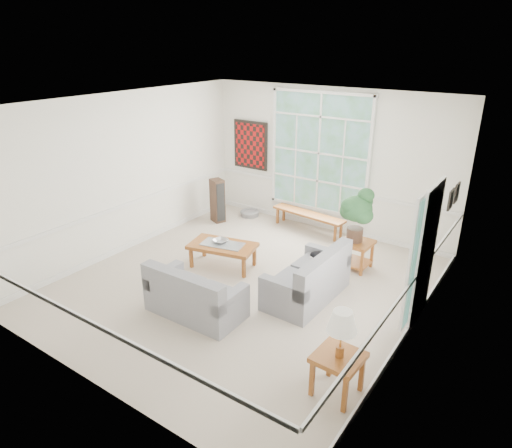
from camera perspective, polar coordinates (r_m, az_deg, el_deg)
The scene contains 24 objects.
floor at distance 7.84m, azimuth -1.44°, elevation -7.45°, with size 5.50×6.00×0.01m, color #B7A896.
ceiling at distance 6.87m, azimuth -1.69°, elevation 14.88°, with size 5.50×6.00×0.02m, color white.
wall_back at distance 9.70m, azimuth 9.01°, elevation 7.78°, with size 5.50×0.02×3.00m, color white.
wall_front at distance 5.30m, azimuth -21.10°, elevation -6.09°, with size 5.50×0.02×3.00m, color white.
wall_left at distance 9.04m, azimuth -15.89°, elevation 6.14°, with size 0.02×6.00×3.00m, color white.
wall_right at distance 6.12m, azimuth 19.76°, elevation -2.02°, with size 0.02×6.00×3.00m, color white.
window_back at distance 9.71m, azimuth 7.89°, elevation 8.78°, with size 2.30×0.08×2.40m, color white.
entry_door at distance 6.85m, azimuth 20.35°, elevation -3.65°, with size 0.08×0.90×2.10m, color white.
door_sidelight at distance 6.25m, azimuth 18.92°, elevation -4.96°, with size 0.08×0.26×1.90m, color white.
wall_art at distance 10.59m, azimuth -0.71°, elevation 9.83°, with size 0.90×0.06×1.10m, color #5E0C0C.
wall_frame_near at distance 7.73m, azimuth 23.11°, elevation 2.86°, with size 0.04×0.26×0.32m, color black.
wall_frame_far at distance 8.10m, azimuth 23.74°, elevation 3.61°, with size 0.04×0.26×0.32m, color black.
loveseat_right at distance 7.30m, azimuth 6.37°, elevation -6.23°, with size 0.80×1.54×0.84m, color gray.
loveseat_front at distance 6.92m, azimuth -7.56°, elevation -8.21°, with size 1.45×0.75×0.79m, color gray.
coffee_table at distance 8.31m, azimuth -4.16°, elevation -3.93°, with size 1.18×0.65×0.44m, color brown.
pewter_bowl at distance 8.27m, azimuth -4.45°, elevation -2.10°, with size 0.32×0.32×0.08m, color #9C9CA2.
window_bench at distance 9.90m, azimuth 6.52°, elevation 0.27°, with size 1.69×0.33×0.40m, color brown.
end_table at distance 8.41m, azimuth 12.40°, elevation -3.76°, with size 0.53×0.53×0.53m, color brown.
houseplant at distance 8.13m, azimuth 12.43°, elevation 1.13°, with size 0.58×0.58×0.99m, color #27562D, non-canonical shape.
side_table at distance 5.64m, azimuth 10.12°, elevation -17.98°, with size 0.53×0.53×0.54m, color brown.
table_lamp at distance 5.28m, azimuth 10.60°, elevation -13.40°, with size 0.35×0.35×0.60m, color white, non-canonical shape.
pet_bed at distance 10.70m, azimuth -0.81°, elevation 1.37°, with size 0.44×0.44×0.13m, color slate.
floor_speaker at distance 10.28m, azimuth -4.84°, elevation 2.93°, with size 0.31×0.24×0.98m, color #3B271B.
cat at distance 7.73m, azimuth 7.83°, elevation -3.92°, with size 0.31×0.22×0.14m, color black.
Camera 1 is at (4.02, -5.50, 3.88)m, focal length 32.00 mm.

